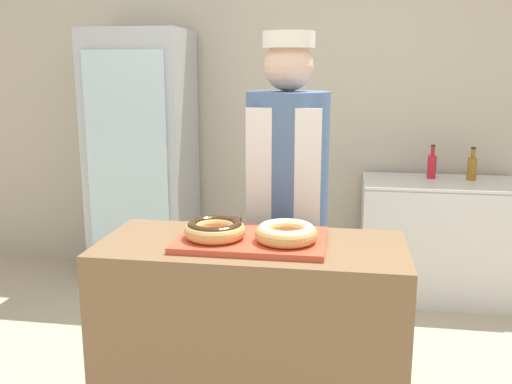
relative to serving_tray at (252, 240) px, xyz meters
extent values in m
cube|color=#BCB29E|center=(0.00, 2.13, 0.46)|extent=(8.00, 0.06, 2.70)
cube|color=brown|center=(0.00, 0.00, -0.45)|extent=(1.19, 0.53, 0.88)
cube|color=#D84C33|center=(0.00, 0.00, 0.00)|extent=(0.57, 0.38, 0.02)
torus|color=tan|center=(-0.14, -0.04, 0.04)|extent=(0.24, 0.24, 0.06)
torus|color=#331E0F|center=(-0.14, -0.04, 0.06)|extent=(0.21, 0.21, 0.04)
torus|color=tan|center=(0.14, -0.04, 0.04)|extent=(0.24, 0.24, 0.06)
torus|color=white|center=(0.14, -0.04, 0.06)|extent=(0.21, 0.21, 0.04)
cube|color=#382111|center=(-0.12, 0.12, 0.03)|extent=(0.10, 0.10, 0.03)
cube|color=#382111|center=(0.12, 0.12, 0.03)|extent=(0.10, 0.10, 0.03)
cylinder|color=#4C4C51|center=(0.08, 0.52, -0.48)|extent=(0.28, 0.28, 0.82)
cylinder|color=#4C6B99|center=(0.08, 0.52, 0.24)|extent=(0.38, 0.38, 0.62)
cube|color=white|center=(0.08, 0.34, -0.16)|extent=(0.33, 0.02, 1.30)
sphere|color=beige|center=(0.08, 0.52, 0.66)|extent=(0.22, 0.22, 0.22)
cylinder|color=white|center=(0.08, 0.52, 0.77)|extent=(0.23, 0.23, 0.07)
cube|color=#ADB2B7|center=(-1.09, 1.78, 0.01)|extent=(0.68, 0.58, 1.80)
cube|color=silver|center=(-1.09, 1.48, 0.04)|extent=(0.56, 0.02, 1.44)
cube|color=silver|center=(0.99, 1.78, -0.49)|extent=(1.05, 0.57, 0.81)
cube|color=gray|center=(0.99, 1.78, -0.11)|extent=(1.05, 0.57, 0.01)
cylinder|color=red|center=(0.92, 1.88, -0.01)|extent=(0.06, 0.06, 0.16)
cylinder|color=red|center=(0.92, 1.88, 0.10)|extent=(0.03, 0.03, 0.06)
cylinder|color=black|center=(0.92, 1.88, 0.14)|extent=(0.03, 0.03, 0.01)
cylinder|color=#99661E|center=(1.18, 1.86, -0.01)|extent=(0.06, 0.06, 0.15)
cylinder|color=#99661E|center=(1.18, 1.86, 0.09)|extent=(0.03, 0.03, 0.06)
cylinder|color=black|center=(1.18, 1.86, 0.13)|extent=(0.03, 0.03, 0.01)
camera|label=1|loc=(0.35, -2.08, 0.65)|focal=40.00mm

